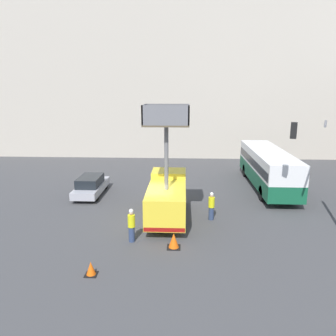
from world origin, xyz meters
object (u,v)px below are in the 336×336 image
at_px(utility_truck, 167,194).
at_px(road_worker_near_truck, 131,225).
at_px(city_bus, 268,166).
at_px(parked_car_curbside, 91,185).
at_px(traffic_light_pole, 331,158).
at_px(road_worker_directing, 211,206).
at_px(traffic_cone_near_truck, 174,241).
at_px(traffic_cone_mid_road, 91,269).

distance_m(utility_truck, road_worker_near_truck, 3.81).
height_order(city_bus, parked_car_curbside, city_bus).
distance_m(traffic_light_pole, parked_car_curbside, 16.49).
height_order(traffic_light_pole, road_worker_directing, traffic_light_pole).
bearing_deg(city_bus, traffic_light_pole, -168.09).
xyz_separation_m(traffic_light_pole, traffic_cone_near_truck, (-8.35, -2.27, -3.92)).
height_order(utility_truck, road_worker_near_truck, utility_truck).
bearing_deg(road_worker_near_truck, parked_car_curbside, 63.98).
bearing_deg(city_bus, parked_car_curbside, 105.70).
bearing_deg(utility_truck, parked_car_curbside, 143.99).
relative_size(city_bus, parked_car_curbside, 2.32).
relative_size(traffic_light_pole, traffic_cone_mid_road, 10.48).
relative_size(road_worker_near_truck, road_worker_directing, 1.03).
distance_m(utility_truck, traffic_cone_near_truck, 4.15).
relative_size(traffic_light_pole, parked_car_curbside, 1.34).
bearing_deg(road_worker_directing, traffic_light_pole, -163.52).
bearing_deg(traffic_light_pole, city_bus, 97.01).
relative_size(city_bus, road_worker_near_truck, 6.03).
distance_m(road_worker_near_truck, traffic_cone_mid_road, 3.58).
xyz_separation_m(traffic_cone_near_truck, traffic_cone_mid_road, (-3.50, -2.69, -0.08)).
xyz_separation_m(traffic_light_pole, parked_car_curbside, (-14.92, 6.06, -3.54)).
distance_m(utility_truck, traffic_cone_mid_road, 7.38).
height_order(city_bus, traffic_cone_mid_road, city_bus).
bearing_deg(parked_car_curbside, utility_truck, -36.01).
height_order(utility_truck, traffic_cone_mid_road, utility_truck).
xyz_separation_m(road_worker_directing, traffic_cone_mid_road, (-5.70, -6.53, -0.59)).
height_order(road_worker_near_truck, parked_car_curbside, road_worker_near_truck).
distance_m(traffic_cone_near_truck, parked_car_curbside, 10.62).
bearing_deg(traffic_light_pole, traffic_cone_near_truck, -164.77).
height_order(utility_truck, city_bus, utility_truck).
xyz_separation_m(city_bus, parked_car_curbside, (-13.85, -2.64, -1.08)).
xyz_separation_m(city_bus, road_worker_near_truck, (-9.52, -10.38, -0.92)).
relative_size(traffic_cone_near_truck, parked_car_curbside, 0.16).
xyz_separation_m(utility_truck, road_worker_directing, (2.72, -0.10, -0.71)).
distance_m(city_bus, road_worker_directing, 8.81).
relative_size(utility_truck, traffic_light_pole, 1.10).
distance_m(utility_truck, city_bus, 10.51).
distance_m(utility_truck, parked_car_curbside, 7.53).
bearing_deg(city_bus, traffic_cone_mid_road, 146.62).
bearing_deg(traffic_cone_near_truck, road_worker_near_truck, 165.09).
bearing_deg(traffic_cone_near_truck, parked_car_curbside, 128.27).
xyz_separation_m(city_bus, road_worker_directing, (-5.08, -7.14, -0.95)).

